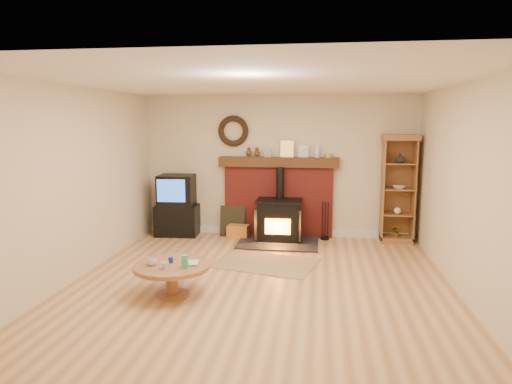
# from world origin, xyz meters

# --- Properties ---
(ground) EXTENTS (5.50, 5.50, 0.00)m
(ground) POSITION_xyz_m (0.00, 0.00, 0.00)
(ground) COLOR #B07A49
(ground) RESTS_ON ground
(room_shell) EXTENTS (5.02, 5.52, 2.61)m
(room_shell) POSITION_xyz_m (-0.02, 0.09, 1.72)
(room_shell) COLOR beige
(room_shell) RESTS_ON ground
(chimney_breast) EXTENTS (2.20, 0.22, 1.78)m
(chimney_breast) POSITION_xyz_m (0.00, 2.67, 0.80)
(chimney_breast) COLOR maroon
(chimney_breast) RESTS_ON ground
(wood_stove) EXTENTS (1.40, 1.00, 1.31)m
(wood_stove) POSITION_xyz_m (0.05, 2.27, 0.37)
(wood_stove) COLOR black
(wood_stove) RESTS_ON ground
(area_rug) EXTENTS (1.68, 1.35, 0.01)m
(area_rug) POSITION_xyz_m (-0.03, 0.95, 0.01)
(area_rug) COLOR brown
(area_rug) RESTS_ON ground
(tv_unit) EXTENTS (0.81, 0.59, 1.14)m
(tv_unit) POSITION_xyz_m (-1.89, 2.47, 0.55)
(tv_unit) COLOR black
(tv_unit) RESTS_ON ground
(curio_cabinet) EXTENTS (0.61, 0.44, 1.90)m
(curio_cabinet) POSITION_xyz_m (2.12, 2.55, 0.95)
(curio_cabinet) COLOR brown
(curio_cabinet) RESTS_ON ground
(firelog_box) EXTENTS (0.40, 0.27, 0.24)m
(firelog_box) POSITION_xyz_m (-0.72, 2.40, 0.12)
(firelog_box) COLOR yellow
(firelog_box) RESTS_ON ground
(leaning_painting) EXTENTS (0.47, 0.13, 0.56)m
(leaning_painting) POSITION_xyz_m (-0.85, 2.55, 0.28)
(leaning_painting) COLOR black
(leaning_painting) RESTS_ON ground
(fire_tools) EXTENTS (0.16, 0.16, 0.70)m
(fire_tools) POSITION_xyz_m (0.87, 2.50, 0.13)
(fire_tools) COLOR black
(fire_tools) RESTS_ON ground
(coffee_table) EXTENTS (0.94, 0.94, 0.56)m
(coffee_table) POSITION_xyz_m (-1.02, -0.50, 0.33)
(coffee_table) COLOR brown
(coffee_table) RESTS_ON ground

